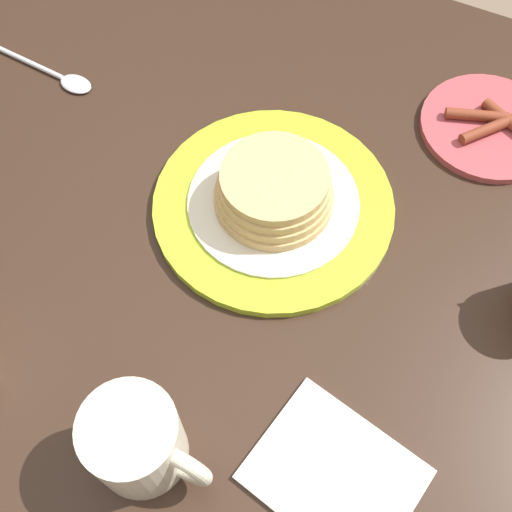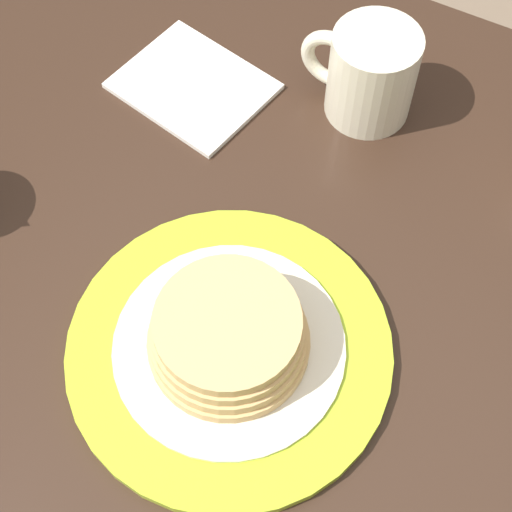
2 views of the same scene
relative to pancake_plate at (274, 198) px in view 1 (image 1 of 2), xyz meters
name	(u,v)px [view 1 (image 1 of 2)]	position (x,y,z in m)	size (l,w,h in m)	color
ground_plane	(246,398)	(-0.03, -0.03, -0.78)	(8.00, 8.00, 0.00)	#7A6651
dining_table	(240,264)	(-0.03, -0.03, -0.15)	(1.19, 0.95, 0.76)	#332116
pancake_plate	(274,198)	(0.00, 0.00, 0.00)	(0.29, 0.29, 0.07)	#AAC628
side_plate_bacon	(489,126)	(0.19, 0.23, -0.02)	(0.17, 0.17, 0.02)	#B2474C
coffee_mug	(138,442)	(0.01, -0.31, 0.03)	(0.12, 0.09, 0.10)	beige
napkin	(335,474)	(0.19, -0.25, -0.02)	(0.17, 0.15, 0.01)	silver
spoon	(60,76)	(-0.35, 0.06, -0.02)	(0.17, 0.03, 0.01)	silver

